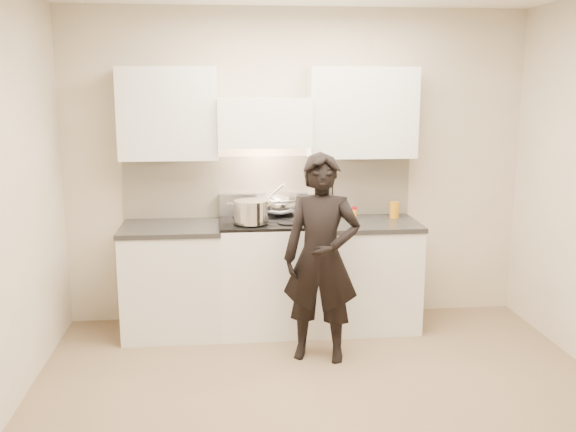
{
  "coord_description": "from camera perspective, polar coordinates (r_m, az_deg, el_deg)",
  "views": [
    {
      "loc": [
        -0.64,
        -3.79,
        2.04
      ],
      "look_at": [
        -0.15,
        1.05,
        1.06
      ],
      "focal_mm": 40.0,
      "sensor_mm": 36.0,
      "label": 1
    }
  ],
  "objects": [
    {
      "name": "spice_jar",
      "position": [
        5.63,
        5.93,
        0.38
      ],
      "size": [
        0.04,
        0.04,
        0.09
      ],
      "color": "orange",
      "rests_on": "counter_right"
    },
    {
      "name": "stove",
      "position": [
        5.46,
        -1.97,
        -5.24
      ],
      "size": [
        0.76,
        0.65,
        0.96
      ],
      "color": "white",
      "rests_on": "ground"
    },
    {
      "name": "counter_right",
      "position": [
        5.58,
        6.6,
        -5.1
      ],
      "size": [
        0.92,
        0.67,
        0.92
      ],
      "color": "silver",
      "rests_on": "ground"
    },
    {
      "name": "counter_left",
      "position": [
        5.47,
        -10.19,
        -5.53
      ],
      "size": [
        0.82,
        0.67,
        0.92
      ],
      "color": "silver",
      "rests_on": "ground"
    },
    {
      "name": "wok",
      "position": [
        5.47,
        -0.86,
        1.15
      ],
      "size": [
        0.39,
        0.46,
        0.31
      ],
      "color": "silver",
      "rests_on": "stove"
    },
    {
      "name": "oil_glass",
      "position": [
        5.64,
        9.43,
        0.55
      ],
      "size": [
        0.08,
        0.08,
        0.14
      ],
      "color": "#BD7613",
      "rests_on": "counter_right"
    },
    {
      "name": "ground_plane",
      "position": [
        4.36,
        3.48,
        -16.53
      ],
      "size": [
        4.0,
        4.0,
        0.0
      ],
      "primitive_type": "plane",
      "color": "#7D654C"
    },
    {
      "name": "utensil_crock",
      "position": [
        5.55,
        3.64,
        0.87
      ],
      "size": [
        0.13,
        0.13,
        0.34
      ],
      "color": "#A4A5B4",
      "rests_on": "counter_right"
    },
    {
      "name": "room_shell",
      "position": [
        4.23,
        2.16,
        5.41
      ],
      "size": [
        4.04,
        3.54,
        2.7
      ],
      "color": "beige",
      "rests_on": "ground"
    },
    {
      "name": "person",
      "position": [
        4.79,
        2.98,
        -3.78
      ],
      "size": [
        0.66,
        0.52,
        1.57
      ],
      "primitive_type": "imported",
      "rotation": [
        0.0,
        0.0,
        -0.28
      ],
      "color": "black",
      "rests_on": "ground"
    },
    {
      "name": "stock_pot",
      "position": [
        5.17,
        -3.3,
        0.39
      ],
      "size": [
        0.39,
        0.3,
        0.18
      ],
      "color": "silver",
      "rests_on": "stove"
    }
  ]
}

